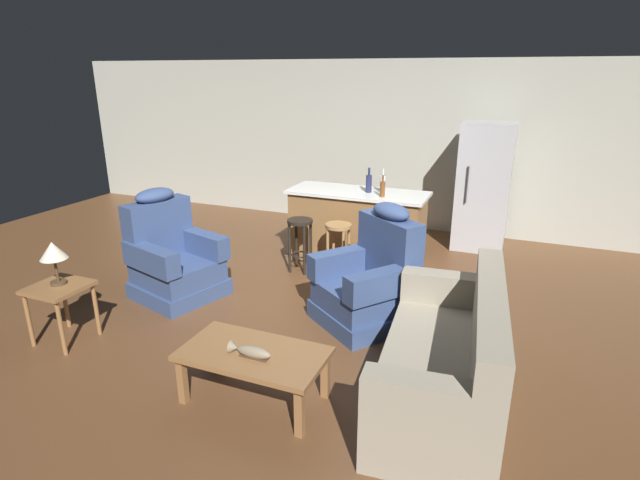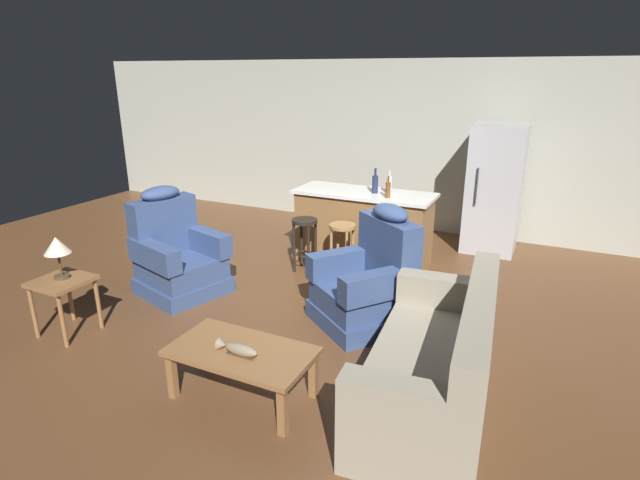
% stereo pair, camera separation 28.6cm
% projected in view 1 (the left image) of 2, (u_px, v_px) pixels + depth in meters
% --- Properties ---
extents(ground_plane, '(12.00, 12.00, 0.00)m').
position_uv_depth(ground_plane, '(318.00, 300.00, 5.55)').
color(ground_plane, brown).
extents(back_wall, '(12.00, 0.05, 2.60)m').
position_uv_depth(back_wall, '(394.00, 146.00, 7.86)').
color(back_wall, '#B2B2A3').
rests_on(back_wall, ground_plane).
extents(coffee_table, '(1.10, 0.60, 0.42)m').
position_uv_depth(coffee_table, '(254.00, 358.00, 3.77)').
color(coffee_table, olive).
rests_on(coffee_table, ground_plane).
extents(fish_figurine, '(0.34, 0.10, 0.10)m').
position_uv_depth(fish_figurine, '(250.00, 351.00, 3.67)').
color(fish_figurine, '#4C3823').
rests_on(fish_figurine, coffee_table).
extents(couch, '(1.01, 1.97, 0.94)m').
position_uv_depth(couch, '(449.00, 360.00, 3.78)').
color(couch, '#9E937F').
rests_on(couch, ground_plane).
extents(recliner_near_lamp, '(1.04, 1.04, 1.20)m').
position_uv_depth(recliner_near_lamp, '(173.00, 259.00, 5.58)').
color(recliner_near_lamp, '#384C7A').
rests_on(recliner_near_lamp, ground_plane).
extents(recliner_near_island, '(1.18, 1.18, 1.20)m').
position_uv_depth(recliner_near_island, '(371.00, 282.00, 4.98)').
color(recliner_near_island, '#384C7A').
rests_on(recliner_near_island, ground_plane).
extents(end_table, '(0.48, 0.48, 0.56)m').
position_uv_depth(end_table, '(60.00, 295.00, 4.59)').
color(end_table, olive).
rests_on(end_table, ground_plane).
extents(table_lamp, '(0.24, 0.24, 0.41)m').
position_uv_depth(table_lamp, '(53.00, 253.00, 4.49)').
color(table_lamp, '#4C3823').
rests_on(table_lamp, end_table).
extents(kitchen_island, '(1.80, 0.70, 0.95)m').
position_uv_depth(kitchen_island, '(357.00, 226.00, 6.57)').
color(kitchen_island, olive).
rests_on(kitchen_island, ground_plane).
extents(bar_stool_left, '(0.32, 0.32, 0.68)m').
position_uv_depth(bar_stool_left, '(300.00, 236.00, 6.22)').
color(bar_stool_left, black).
rests_on(bar_stool_left, ground_plane).
extents(bar_stool_middle, '(0.32, 0.32, 0.68)m').
position_uv_depth(bar_stool_middle, '(338.00, 241.00, 6.04)').
color(bar_stool_middle, '#A87A47').
rests_on(bar_stool_middle, ground_plane).
extents(bar_stool_right, '(0.32, 0.32, 0.68)m').
position_uv_depth(bar_stool_right, '(379.00, 246.00, 5.85)').
color(bar_stool_right, '#A87A47').
rests_on(bar_stool_right, ground_plane).
extents(refrigerator, '(0.70, 0.69, 1.76)m').
position_uv_depth(refrigerator, '(484.00, 187.00, 6.97)').
color(refrigerator, '#B7B7BC').
rests_on(refrigerator, ground_plane).
extents(bottle_tall_green, '(0.07, 0.07, 0.30)m').
position_uv_depth(bottle_tall_green, '(383.00, 183.00, 6.33)').
color(bottle_tall_green, silver).
rests_on(bottle_tall_green, kitchen_island).
extents(bottle_short_amber, '(0.06, 0.06, 0.27)m').
position_uv_depth(bottle_short_amber, '(383.00, 189.00, 6.11)').
color(bottle_short_amber, brown).
rests_on(bottle_short_amber, kitchen_island).
extents(bottle_wine_dark, '(0.08, 0.08, 0.32)m').
position_uv_depth(bottle_wine_dark, '(369.00, 183.00, 6.33)').
color(bottle_wine_dark, '#23284C').
rests_on(bottle_wine_dark, kitchen_island).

